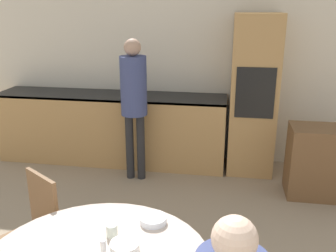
# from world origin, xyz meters

# --- Properties ---
(wall_back) EXTENTS (7.02, 0.05, 2.60)m
(wall_back) POSITION_xyz_m (0.00, 4.93, 1.30)
(wall_back) COLOR silver
(wall_back) RESTS_ON ground_plane
(kitchen_counter) EXTENTS (3.06, 0.60, 0.94)m
(kitchen_counter) POSITION_xyz_m (-1.13, 4.58, 0.48)
(kitchen_counter) COLOR tan
(kitchen_counter) RESTS_ON ground_plane
(oven_unit) EXTENTS (0.56, 0.59, 1.98)m
(oven_unit) POSITION_xyz_m (0.72, 4.59, 0.99)
(oven_unit) COLOR tan
(oven_unit) RESTS_ON ground_plane
(sideboard) EXTENTS (0.92, 0.45, 0.80)m
(sideboard) POSITION_xyz_m (1.57, 4.00, 0.40)
(sideboard) COLOR brown
(sideboard) RESTS_ON ground_plane
(chair_far_left) EXTENTS (0.56, 0.56, 0.91)m
(chair_far_left) POSITION_xyz_m (-0.94, 2.13, 0.51)
(chair_far_left) COLOR brown
(chair_far_left) RESTS_ON ground_plane
(person_standing) EXTENTS (0.31, 0.31, 1.71)m
(person_standing) POSITION_xyz_m (-0.68, 4.09, 1.07)
(person_standing) COLOR #262628
(person_standing) RESTS_ON ground_plane
(cup) EXTENTS (0.07, 0.07, 0.08)m
(cup) POSITION_xyz_m (-0.23, 1.80, 0.78)
(cup) COLOR silver
(cup) RESTS_ON dining_table
(bowl_near) EXTENTS (0.17, 0.17, 0.05)m
(bowl_near) POSITION_xyz_m (-0.12, 1.67, 0.77)
(bowl_near) COLOR white
(bowl_near) RESTS_ON dining_table
(bowl_far) EXTENTS (0.17, 0.17, 0.04)m
(bowl_far) POSITION_xyz_m (-0.02, 1.99, 0.76)
(bowl_far) COLOR silver
(bowl_far) RESTS_ON dining_table
(salt_shaker) EXTENTS (0.03, 0.03, 0.09)m
(salt_shaker) POSITION_xyz_m (-0.23, 1.63, 0.79)
(salt_shaker) COLOR white
(salt_shaker) RESTS_ON dining_table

